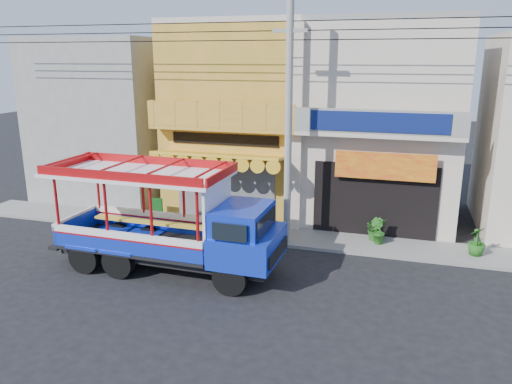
% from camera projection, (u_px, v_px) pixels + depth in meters
% --- Properties ---
extents(ground, '(90.00, 90.00, 0.00)m').
position_uv_depth(ground, '(294.00, 286.00, 15.22)').
color(ground, black).
rests_on(ground, ground).
extents(sidewalk, '(30.00, 2.00, 0.12)m').
position_uv_depth(sidewalk, '(316.00, 240.00, 18.90)').
color(sidewalk, slate).
rests_on(sidewalk, ground).
extents(shophouse_left, '(6.00, 7.50, 8.24)m').
position_uv_depth(shophouse_left, '(247.00, 117.00, 22.61)').
color(shophouse_left, '#B19227').
rests_on(shophouse_left, ground).
extents(shophouse_right, '(6.00, 6.75, 8.24)m').
position_uv_depth(shophouse_right, '(383.00, 122.00, 20.95)').
color(shophouse_right, beige).
rests_on(shophouse_right, ground).
extents(party_pilaster, '(0.35, 0.30, 8.00)m').
position_uv_depth(party_pilaster, '(297.00, 132.00, 18.93)').
color(party_pilaster, beige).
rests_on(party_pilaster, ground).
extents(filler_building_left, '(6.00, 6.00, 7.60)m').
position_uv_depth(filler_building_left, '(113.00, 119.00, 24.66)').
color(filler_building_left, gray).
rests_on(filler_building_left, ground).
extents(utility_pole, '(28.00, 0.26, 9.00)m').
position_uv_depth(utility_pole, '(293.00, 109.00, 17.19)').
color(utility_pole, gray).
rests_on(utility_pole, ground).
extents(songthaew_truck, '(7.57, 2.70, 3.51)m').
position_uv_depth(songthaew_truck, '(182.00, 223.00, 15.74)').
color(songthaew_truck, black).
rests_on(songthaew_truck, ground).
extents(green_sign, '(0.60, 0.29, 0.93)m').
position_uv_depth(green_sign, '(156.00, 210.00, 20.99)').
color(green_sign, black).
rests_on(green_sign, sidewalk).
extents(potted_plant_a, '(1.04, 1.01, 0.88)m').
position_uv_depth(potted_plant_a, '(375.00, 229.00, 18.61)').
color(potted_plant_a, '#235E1B').
rests_on(potted_plant_a, sidewalk).
extents(potted_plant_b, '(0.66, 0.62, 0.95)m').
position_uv_depth(potted_plant_b, '(378.00, 231.00, 18.24)').
color(potted_plant_b, '#235E1B').
rests_on(potted_plant_b, sidewalk).
extents(potted_plant_c, '(0.81, 0.81, 1.02)m').
position_uv_depth(potted_plant_c, '(477.00, 241.00, 17.15)').
color(potted_plant_c, '#235E1B').
rests_on(potted_plant_c, sidewalk).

